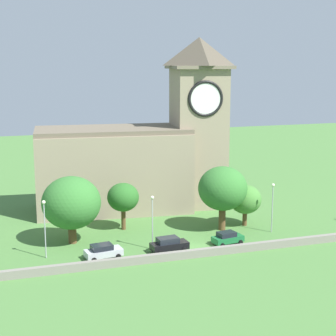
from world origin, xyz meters
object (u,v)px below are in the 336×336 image
Objects in this scene: car_black at (169,244)px; streetlamp_central at (273,200)px; tree_riverside_west at (71,203)px; car_green at (227,238)px; streetlamp_west_mid at (152,214)px; streetlamp_west_end at (44,220)px; church at (142,153)px; tree_by_tower at (223,189)px; tree_churchyard at (123,197)px; car_silver at (103,251)px; tree_riverside_east at (245,199)px.

car_black is 16.64m from streetlamp_central.
streetlamp_central is at bearing -8.28° from tree_riverside_west.
car_green is 10.51m from streetlamp_west_mid.
streetlamp_west_end is at bearing 170.17° from car_black.
church reaches higher than tree_riverside_west.
church is 4.50× the size of streetlamp_west_mid.
streetlamp_central is (30.63, 0.60, -0.14)m from streetlamp_west_end.
streetlamp_west_end is at bearing 175.55° from streetlamp_west_mid.
church is 19.54m from tree_riverside_west.
church is 22.54m from car_black.
streetlamp_central is 0.76× the size of tree_by_tower.
streetlamp_central is 20.58m from tree_churchyard.
streetlamp_west_end is 0.81× the size of tree_riverside_west.
streetlamp_west_mid is 1.00× the size of streetlamp_central.
tree_churchyard reaches higher than car_silver.
tree_riverside_west is at bearing -154.91° from tree_churchyard.
streetlamp_west_end is at bearing -132.89° from church.
car_green is 0.47× the size of tree_by_tower.
car_black is 0.70× the size of streetlamp_west_mid.
streetlamp_west_mid is 12.51m from tree_by_tower.
car_silver is 0.78× the size of tree_riverside_east.
streetlamp_west_mid reaches higher than tree_riverside_east.
tree_riverside_west is at bearing 171.72° from streetlamp_central.
car_black reaches higher than car_green.
church reaches higher than tree_by_tower.
car_green is 0.64× the size of tree_churchyard.
tree_by_tower is at bearing 18.25° from car_silver.
streetlamp_west_end is 30.64m from streetlamp_central.
tree_riverside_west is at bearing 147.07° from car_black.
streetlamp_west_end is 1.03× the size of streetlamp_central.
car_black is at bearing -177.05° from car_green.
tree_riverside_west is 1.48× the size of tree_riverside_east.
car_silver is at bearing -68.30° from tree_riverside_west.
streetlamp_central is 1.16× the size of tree_riverside_east.
tree_by_tower is at bearing -18.44° from tree_churchyard.
streetlamp_west_end is 1.03× the size of streetlamp_west_mid.
streetlamp_west_mid is 17.67m from streetlamp_central.
streetlamp_west_end is at bearing -171.41° from tree_by_tower.
tree_by_tower reaches higher than car_black.
tree_riverside_west is at bearing 111.70° from car_silver.
car_black is at bearing -9.83° from streetlamp_west_end.
streetlamp_central is at bearing -52.73° from church.
tree_churchyard is 1.12× the size of tree_riverside_east.
car_silver is 7.62m from streetlamp_west_mid.
car_silver is 0.53× the size of tree_riverside_west.
car_black is 12.67m from tree_by_tower.
car_silver is 8.21m from car_black.
church is 22.78m from streetlamp_central.
church is 7.30× the size of car_green.
tree_by_tower is at bearing 32.43° from car_black.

